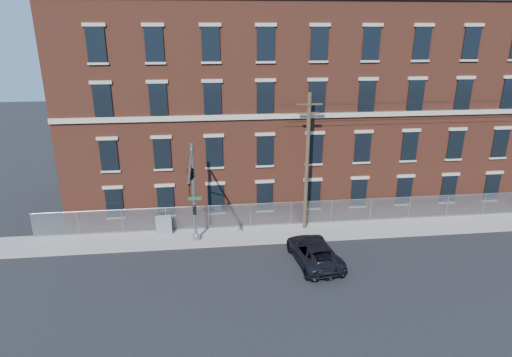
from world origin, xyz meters
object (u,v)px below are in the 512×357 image
object	(u,v)px
traffic_signal_mast	(192,180)
pickup_truck	(314,252)
utility_pole_near	(307,161)
utility_cabinet	(164,225)

from	to	relation	value
traffic_signal_mast	pickup_truck	size ratio (longest dim) A/B	1.31
utility_pole_near	utility_cabinet	distance (m)	11.28
utility_pole_near	traffic_signal_mast	bearing A→B (deg)	-156.86
utility_pole_near	utility_cabinet	bearing A→B (deg)	179.23
utility_pole_near	pickup_truck	distance (m)	6.66
utility_pole_near	pickup_truck	bearing A→B (deg)	-95.72
traffic_signal_mast	pickup_truck	xyz separation A→B (m)	(7.52, -1.38, -4.65)
utility_pole_near	utility_cabinet	size ratio (longest dim) A/B	7.41
utility_pole_near	pickup_truck	world-z (taller)	utility_pole_near
utility_pole_near	pickup_truck	xyz separation A→B (m)	(-0.48, -4.80, -4.60)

